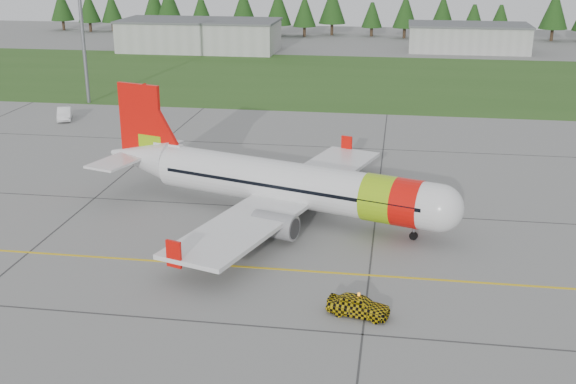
# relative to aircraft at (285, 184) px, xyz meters

# --- Properties ---
(ground) EXTENTS (320.00, 320.00, 0.00)m
(ground) POSITION_rel_aircraft_xyz_m (-2.52, -18.23, -2.86)
(ground) COLOR gray
(ground) RESTS_ON ground
(aircraft) EXTENTS (31.74, 30.04, 9.91)m
(aircraft) POSITION_rel_aircraft_xyz_m (0.00, 0.00, 0.00)
(aircraft) COLOR silver
(aircraft) RESTS_ON ground
(follow_me_car) EXTENTS (1.63, 1.81, 3.90)m
(follow_me_car) POSITION_rel_aircraft_xyz_m (7.09, -15.92, -0.91)
(follow_me_car) COLOR #DAB90C
(follow_me_car) RESTS_ON ground
(service_van) EXTENTS (2.14, 2.09, 4.78)m
(service_van) POSITION_rel_aircraft_xyz_m (-33.34, 29.54, -0.47)
(service_van) COLOR white
(service_van) RESTS_ON ground
(grass_strip) EXTENTS (320.00, 50.00, 0.03)m
(grass_strip) POSITION_rel_aircraft_xyz_m (-2.52, 63.77, -2.84)
(grass_strip) COLOR #30561E
(grass_strip) RESTS_ON ground
(taxi_guideline) EXTENTS (120.00, 0.25, 0.02)m
(taxi_guideline) POSITION_rel_aircraft_xyz_m (-2.52, -10.23, -2.85)
(taxi_guideline) COLOR gold
(taxi_guideline) RESTS_ON ground
(hangar_west) EXTENTS (32.00, 14.00, 6.00)m
(hangar_west) POSITION_rel_aircraft_xyz_m (-32.52, 91.77, 0.14)
(hangar_west) COLOR #A8A8A3
(hangar_west) RESTS_ON ground
(hangar_east) EXTENTS (24.00, 12.00, 5.20)m
(hangar_east) POSITION_rel_aircraft_xyz_m (22.48, 99.77, -0.26)
(hangar_east) COLOR #A8A8A3
(hangar_east) RESTS_ON ground
(floodlight_mast) EXTENTS (0.50, 0.50, 20.00)m
(floodlight_mast) POSITION_rel_aircraft_xyz_m (-34.52, 39.77, 7.14)
(floodlight_mast) COLOR slate
(floodlight_mast) RESTS_ON ground
(treeline) EXTENTS (160.00, 8.00, 10.00)m
(treeline) POSITION_rel_aircraft_xyz_m (-2.52, 119.77, 2.14)
(treeline) COLOR #1C3F14
(treeline) RESTS_ON ground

